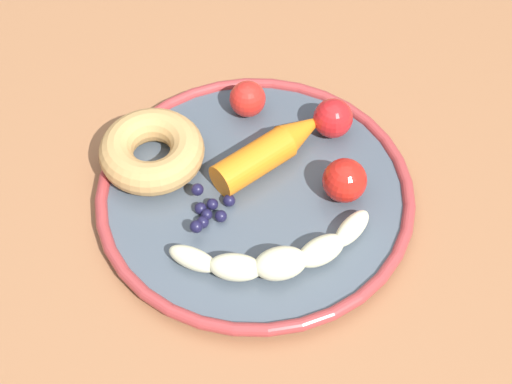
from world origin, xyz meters
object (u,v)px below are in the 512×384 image
(dining_table, at_px, (253,225))
(banana, at_px, (278,256))
(tomato_near, at_px, (345,180))
(carrot_orange, at_px, (273,148))
(tomato_far, at_px, (333,118))
(plate, at_px, (256,194))
(blueberry_pile, at_px, (208,210))
(donut, at_px, (152,151))
(tomato_mid, at_px, (246,99))

(dining_table, xyz_separation_m, banana, (0.12, 0.01, 0.12))
(tomato_near, bearing_deg, carrot_orange, -127.66)
(banana, distance_m, tomato_near, 0.10)
(tomato_near, relative_size, tomato_far, 1.06)
(plate, xyz_separation_m, blueberry_pile, (0.02, -0.05, 0.01))
(carrot_orange, relative_size, donut, 1.28)
(donut, bearing_deg, blueberry_pile, 37.17)
(donut, height_order, tomato_mid, tomato_mid)
(dining_table, xyz_separation_m, carrot_orange, (-0.00, 0.02, 0.12))
(carrot_orange, height_order, blueberry_pile, carrot_orange)
(tomato_near, xyz_separation_m, tomato_far, (-0.08, -0.00, -0.00))
(tomato_mid, bearing_deg, tomato_far, 67.98)
(plate, height_order, donut, donut)
(tomato_far, bearing_deg, banana, -24.21)
(dining_table, bearing_deg, carrot_orange, 96.35)
(plate, bearing_deg, tomato_mid, -178.89)
(dining_table, bearing_deg, tomato_near, 60.98)
(tomato_mid, relative_size, tomato_far, 0.94)
(tomato_far, bearing_deg, tomato_mid, -112.02)
(donut, bearing_deg, plate, 65.57)
(banana, distance_m, carrot_orange, 0.12)
(plate, distance_m, tomato_near, 0.09)
(donut, distance_m, tomato_near, 0.19)
(banana, distance_m, blueberry_pile, 0.08)
(blueberry_pile, bearing_deg, carrot_orange, 134.05)
(dining_table, distance_m, carrot_orange, 0.13)
(carrot_orange, xyz_separation_m, donut, (-0.00, -0.12, -0.00))
(tomato_mid, bearing_deg, tomato_near, 36.44)
(dining_table, xyz_separation_m, blueberry_pile, (0.06, -0.05, 0.12))
(blueberry_pile, bearing_deg, dining_table, 143.55)
(banana, xyz_separation_m, blueberry_pile, (-0.06, -0.06, -0.00))
(dining_table, bearing_deg, plate, 1.33)
(dining_table, distance_m, tomato_near, 0.16)
(banana, bearing_deg, tomato_far, 155.79)
(banana, bearing_deg, tomato_mid, -175.35)
(carrot_orange, bearing_deg, plate, -26.16)
(banana, xyz_separation_m, donut, (-0.13, -0.11, 0.00))
(carrot_orange, xyz_separation_m, tomato_mid, (-0.07, -0.02, 0.00))
(banana, relative_size, donut, 1.88)
(banana, bearing_deg, carrot_orange, 177.01)
(carrot_orange, bearing_deg, tomato_mid, -161.83)
(plate, distance_m, banana, 0.08)
(banana, relative_size, tomato_far, 4.86)
(plate, distance_m, tomato_mid, 0.11)
(plate, relative_size, banana, 1.58)
(plate, xyz_separation_m, tomato_near, (0.01, 0.08, 0.02))
(tomato_near, bearing_deg, donut, -106.41)
(tomato_near, height_order, tomato_mid, tomato_near)
(banana, bearing_deg, tomato_near, 136.65)
(dining_table, height_order, carrot_orange, carrot_orange)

